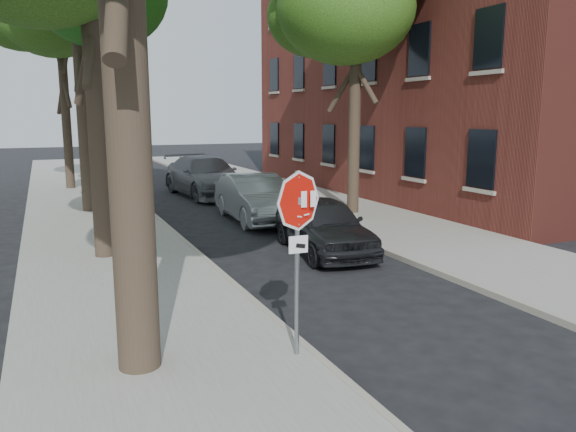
# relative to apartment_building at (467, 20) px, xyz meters

# --- Properties ---
(ground) EXTENTS (120.00, 120.00, 0.00)m
(ground) POSITION_rel_apartment_building_xyz_m (-14.00, -14.00, -7.65)
(ground) COLOR black
(ground) RESTS_ON ground
(sidewalk_left) EXTENTS (4.00, 55.00, 0.12)m
(sidewalk_left) POSITION_rel_apartment_building_xyz_m (-16.50, -2.00, -7.59)
(sidewalk_left) COLOR gray
(sidewalk_left) RESTS_ON ground
(sidewalk_right) EXTENTS (4.00, 55.00, 0.12)m
(sidewalk_right) POSITION_rel_apartment_building_xyz_m (-8.00, -2.00, -7.59)
(sidewalk_right) COLOR gray
(sidewalk_right) RESTS_ON ground
(curb_left) EXTENTS (0.12, 55.00, 0.13)m
(curb_left) POSITION_rel_apartment_building_xyz_m (-14.45, -2.00, -7.59)
(curb_left) COLOR #9E9384
(curb_left) RESTS_ON ground
(curb_right) EXTENTS (0.12, 55.00, 0.13)m
(curb_right) POSITION_rel_apartment_building_xyz_m (-10.05, -2.00, -7.59)
(curb_right) COLOR #9E9384
(curb_right) RESTS_ON ground
(apartment_building) EXTENTS (12.20, 20.20, 15.30)m
(apartment_building) POSITION_rel_apartment_building_xyz_m (0.00, 0.00, 0.00)
(apartment_building) COLOR maroon
(apartment_building) RESTS_ON ground
(stop_sign) EXTENTS (0.76, 0.34, 2.61)m
(stop_sign) POSITION_rel_apartment_building_xyz_m (-14.70, -14.03, -5.71)
(stop_sign) COLOR gray
(stop_sign) RESTS_ON sidewalk_left
(tree_far) EXTENTS (5.29, 4.91, 9.33)m
(tree_far) POSITION_rel_apartment_building_xyz_m (-16.72, 7.11, -0.44)
(tree_far) COLOR black
(tree_far) RESTS_ON sidewalk_left
(car_a) EXTENTS (2.15, 4.34, 1.42)m
(car_a) POSITION_rel_apartment_building_xyz_m (-11.40, -8.40, -6.94)
(car_a) COLOR black
(car_a) RESTS_ON ground
(car_b) EXTENTS (1.86, 4.77, 1.55)m
(car_b) POSITION_rel_apartment_building_xyz_m (-11.50, -3.66, -6.88)
(car_b) COLOR gray
(car_b) RESTS_ON ground
(car_c) EXTENTS (2.84, 6.03, 1.70)m
(car_c) POSITION_rel_apartment_building_xyz_m (-11.40, 2.74, -6.80)
(car_c) COLOR #515256
(car_c) RESTS_ON ground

